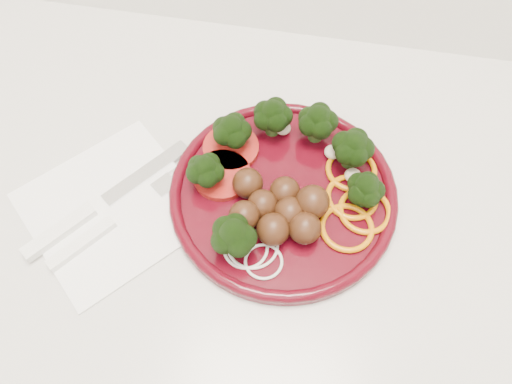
% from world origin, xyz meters
% --- Properties ---
extents(counter, '(2.40, 0.60, 0.90)m').
position_xyz_m(counter, '(0.00, 1.70, 0.45)').
color(counter, beige).
rests_on(counter, ground).
extents(plate, '(0.26, 0.26, 0.06)m').
position_xyz_m(plate, '(0.27, 1.73, 0.92)').
color(plate, '#3C050E').
rests_on(plate, counter).
extents(napkin, '(0.25, 0.25, 0.00)m').
position_xyz_m(napkin, '(0.08, 1.68, 0.90)').
color(napkin, white).
rests_on(napkin, counter).
extents(knife, '(0.15, 0.19, 0.01)m').
position_xyz_m(knife, '(0.06, 1.66, 0.91)').
color(knife, silver).
rests_on(knife, napkin).
extents(fork, '(0.13, 0.17, 0.01)m').
position_xyz_m(fork, '(0.08, 1.64, 0.91)').
color(fork, white).
rests_on(fork, napkin).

